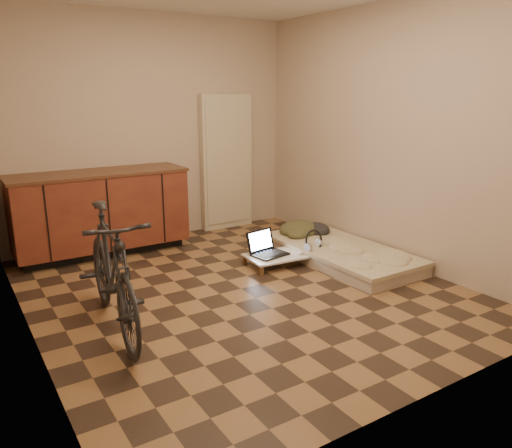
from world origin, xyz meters
TOP-DOWN VIEW (x-y plane):
  - room_shell at (0.00, 0.00)m, footprint 3.50×4.00m
  - cabinets at (-0.75, 1.70)m, footprint 1.84×0.62m
  - appliance_panel at (0.95, 1.94)m, footprint 0.70×0.10m
  - bicycle at (-1.20, -0.18)m, footprint 0.62×1.63m
  - futon at (1.30, 0.12)m, footprint 0.84×1.75m
  - clothing_pile at (1.30, 0.75)m, footprint 0.51×0.43m
  - headphones at (1.02, 0.22)m, footprint 0.30×0.28m
  - lap_desk at (0.66, 0.35)m, footprint 0.68×0.47m
  - laptop at (0.57, 0.43)m, footprint 0.39×0.36m
  - mouse at (0.86, 0.25)m, footprint 0.08×0.11m

SIDE VIEW (x-z plane):
  - futon at x=1.30m, z-range 0.00..0.15m
  - lap_desk at x=0.66m, z-range 0.04..0.15m
  - mouse at x=0.86m, z-range 0.11..0.14m
  - laptop at x=0.57m, z-range 0.04..0.28m
  - headphones at x=1.02m, z-range 0.15..0.33m
  - clothing_pile at x=1.30m, z-range 0.15..0.35m
  - cabinets at x=-0.75m, z-range 0.01..0.92m
  - bicycle at x=-1.20m, z-range 0.00..1.03m
  - appliance_panel at x=0.95m, z-range 0.00..1.70m
  - room_shell at x=0.00m, z-range 0.00..2.60m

